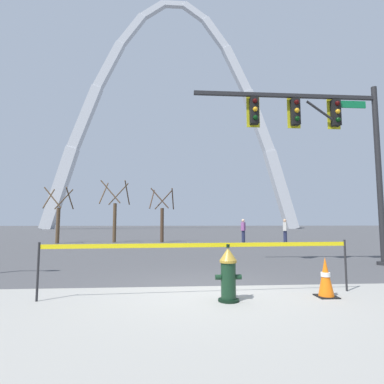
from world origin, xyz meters
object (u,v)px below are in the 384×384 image
at_px(fire_hydrant, 228,274).
at_px(monument_arch, 173,124).
at_px(traffic_cone_by_hydrant, 326,278).
at_px(pedestrian_standing_center, 285,231).
at_px(traffic_signal_gantry, 327,135).
at_px(pedestrian_walking_left, 243,231).

xyz_separation_m(fire_hydrant, monument_arch, (-0.29, 59.98, 22.19)).
distance_m(traffic_cone_by_hydrant, pedestrian_standing_center, 14.16).
bearing_deg(fire_hydrant, monument_arch, 90.27).
relative_size(traffic_signal_gantry, pedestrian_standing_center, 4.04).
bearing_deg(pedestrian_walking_left, traffic_cone_by_hydrant, -97.68).
height_order(fire_hydrant, pedestrian_standing_center, pedestrian_standing_center).
bearing_deg(pedestrian_standing_center, traffic_cone_by_hydrant, -108.14).
xyz_separation_m(traffic_signal_gantry, monument_arch, (-4.47, 55.76, 18.39)).
relative_size(traffic_signal_gantry, pedestrian_walking_left, 4.04).
xyz_separation_m(monument_arch, pedestrian_walking_left, (4.06, -45.57, -21.84)).
bearing_deg(fire_hydrant, traffic_cone_by_hydrant, 5.25).
xyz_separation_m(fire_hydrant, traffic_signal_gantry, (4.19, 4.22, 3.80)).
height_order(traffic_cone_by_hydrant, pedestrian_walking_left, pedestrian_walking_left).
height_order(traffic_cone_by_hydrant, pedestrian_standing_center, pedestrian_standing_center).
distance_m(traffic_cone_by_hydrant, traffic_signal_gantry, 6.09).
bearing_deg(monument_arch, traffic_cone_by_hydrant, -87.95).
height_order(fire_hydrant, traffic_signal_gantry, traffic_signal_gantry).
height_order(traffic_cone_by_hydrant, monument_arch, monument_arch).
distance_m(fire_hydrant, traffic_signal_gantry, 7.06).
bearing_deg(monument_arch, fire_hydrant, -89.73).
bearing_deg(monument_arch, traffic_signal_gantry, -85.41).
xyz_separation_m(traffic_cone_by_hydrant, monument_arch, (-2.14, 59.81, 22.30)).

